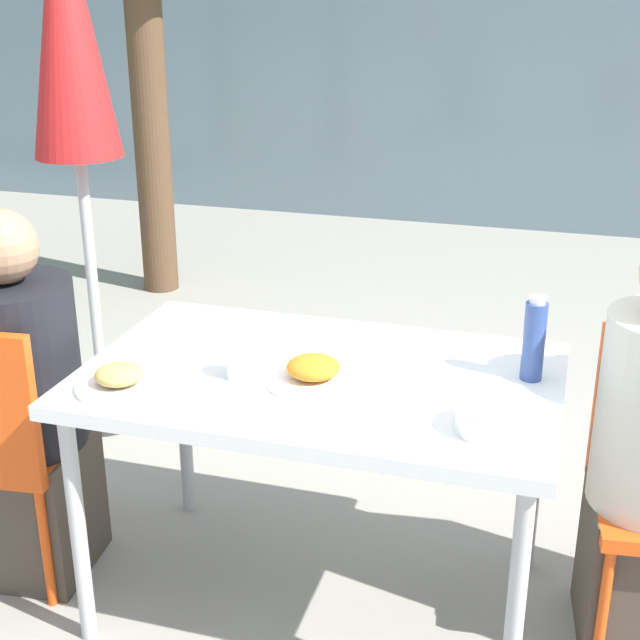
% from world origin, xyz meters
% --- Properties ---
extents(ground_plane, '(24.00, 24.00, 0.00)m').
position_xyz_m(ground_plane, '(0.00, 0.00, 0.00)').
color(ground_plane, gray).
extents(building_facade, '(10.00, 0.20, 3.00)m').
position_xyz_m(building_facade, '(0.00, 4.46, 1.50)').
color(building_facade, slate).
rests_on(building_facade, ground).
extents(dining_table, '(1.26, 0.79, 0.73)m').
position_xyz_m(dining_table, '(0.00, 0.00, 0.67)').
color(dining_table, white).
rests_on(dining_table, ground).
extents(person_left, '(0.36, 0.36, 1.14)m').
position_xyz_m(person_left, '(-0.88, -0.09, 0.53)').
color(person_left, '#473D33').
rests_on(person_left, ground).
extents(closed_umbrella, '(0.36, 0.36, 2.07)m').
position_xyz_m(closed_umbrella, '(-1.19, 0.86, 1.48)').
color(closed_umbrella, '#333333').
rests_on(closed_umbrella, ground).
extents(plate_0, '(0.25, 0.25, 0.07)m').
position_xyz_m(plate_0, '(-0.00, -0.06, 0.76)').
color(plate_0, white).
rests_on(plate_0, dining_table).
extents(plate_1, '(0.23, 0.23, 0.06)m').
position_xyz_m(plate_1, '(-0.46, -0.24, 0.76)').
color(plate_1, white).
rests_on(plate_1, dining_table).
extents(bottle, '(0.06, 0.06, 0.23)m').
position_xyz_m(bottle, '(0.54, 0.12, 0.84)').
color(bottle, '#334C8E').
rests_on(bottle, dining_table).
extents(drinking_cup, '(0.08, 0.08, 0.09)m').
position_xyz_m(drinking_cup, '(-0.19, -0.09, 0.78)').
color(drinking_cup, white).
rests_on(drinking_cup, dining_table).
extents(salad_bowl, '(0.16, 0.16, 0.06)m').
position_xyz_m(salad_bowl, '(0.47, -0.20, 0.76)').
color(salad_bowl, white).
rests_on(salad_bowl, dining_table).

